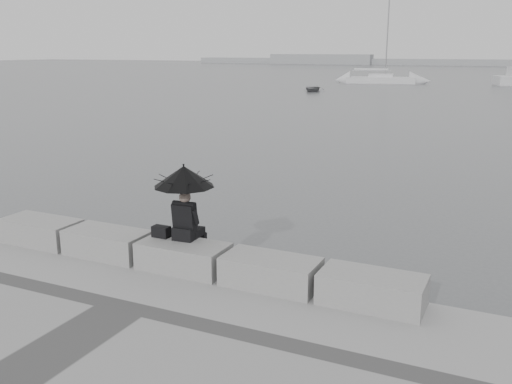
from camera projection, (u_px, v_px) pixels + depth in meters
The scene contains 11 objects.
ground at pixel (198, 286), 10.73m from camera, with size 360.00×360.00×0.00m, color #4E5153.
stone_block_far_left at pixel (41, 231), 11.56m from camera, with size 1.60×0.80×0.50m, color gray.
stone_block_left at pixel (108, 243), 10.85m from camera, with size 1.60×0.80×0.50m, color gray.
stone_block_centre at pixel (184, 257), 10.15m from camera, with size 1.60×0.80×0.50m, color gray.
stone_block_right at pixel (271, 272), 9.44m from camera, with size 1.60×0.80×0.50m, color gray.
stone_block_far_right at pixel (372, 290), 8.74m from camera, with size 1.60×0.80×0.50m, color gray.
seated_person at pixel (184, 186), 10.07m from camera, with size 1.09×1.09×1.39m.
bag at pixel (161, 232), 10.40m from camera, with size 0.32×0.18×0.21m, color black.
distant_landmass at pixel (475, 62), 149.36m from camera, with size 180.00×8.00×2.80m.
sailboat_left at pixel (381, 79), 73.64m from camera, with size 9.00×3.93×12.90m.
dinghy at pixel (313, 89), 59.73m from camera, with size 3.32×1.40×0.56m, color slate.
Camera 1 is at (5.25, -8.54, 4.34)m, focal length 40.00 mm.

